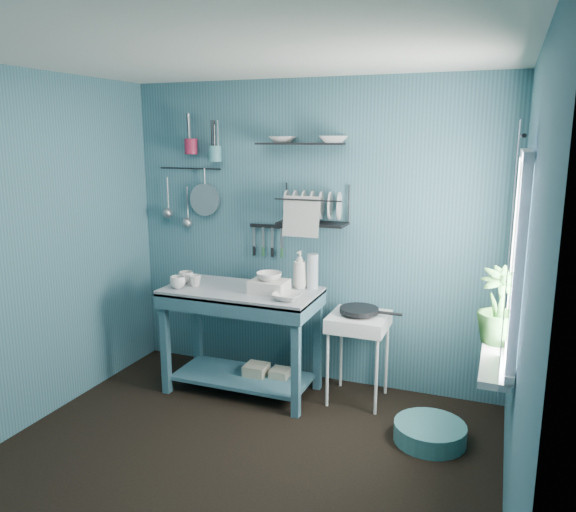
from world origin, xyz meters
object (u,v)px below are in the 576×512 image
(colander, at_px, (205,200))
(potted_plant, at_px, (499,306))
(hotplate_stand, at_px, (358,358))
(utensil_cup_magenta, at_px, (191,146))
(mug_mid, at_px, (195,281))
(water_bottle, at_px, (312,271))
(floor_basin, at_px, (430,433))
(work_counter, at_px, (242,341))
(mug_right, at_px, (186,277))
(storage_tin_large, at_px, (256,377))
(soap_bottle, at_px, (300,270))
(utensil_cup_teal, at_px, (215,154))
(mug_left, at_px, (178,282))
(dish_rack, at_px, (313,205))
(frying_pan, at_px, (359,310))
(wash_tub, at_px, (269,287))
(storage_tin_small, at_px, (280,381))

(colander, relative_size, potted_plant, 0.61)
(hotplate_stand, xyz_separation_m, utensil_cup_magenta, (-1.56, 0.22, 1.61))
(mug_mid, relative_size, water_bottle, 0.36)
(floor_basin, bearing_deg, work_counter, 170.62)
(potted_plant, bearing_deg, mug_right, 170.09)
(mug_right, relative_size, water_bottle, 0.44)
(potted_plant, relative_size, storage_tin_large, 2.08)
(soap_bottle, distance_m, hotplate_stand, 0.83)
(soap_bottle, height_order, water_bottle, soap_bottle)
(water_bottle, relative_size, storage_tin_large, 1.27)
(hotplate_stand, bearing_deg, colander, 169.72)
(utensil_cup_teal, relative_size, potted_plant, 0.28)
(mug_left, height_order, mug_right, same)
(soap_bottle, bearing_deg, mug_mid, -162.00)
(dish_rack, bearing_deg, potted_plant, -27.32)
(mug_left, relative_size, colander, 0.44)
(mug_right, bearing_deg, potted_plant, -9.91)
(dish_rack, bearing_deg, soap_bottle, -107.59)
(utensil_cup_magenta, bearing_deg, colander, 16.73)
(mug_mid, distance_m, storage_tin_large, 0.94)
(mug_right, xyz_separation_m, utensil_cup_magenta, (-0.15, 0.40, 1.05))
(floor_basin, bearing_deg, water_bottle, 155.00)
(floor_basin, bearing_deg, frying_pan, 145.00)
(soap_bottle, relative_size, storage_tin_large, 1.36)
(wash_tub, relative_size, storage_tin_small, 1.40)
(storage_tin_small, bearing_deg, dish_rack, 57.88)
(dish_rack, relative_size, utensil_cup_teal, 4.23)
(work_counter, height_order, storage_tin_large, work_counter)
(colander, height_order, floor_basin, colander)
(soap_bottle, bearing_deg, colander, 166.52)
(colander, bearing_deg, dish_rack, -4.48)
(mug_left, xyz_separation_m, water_bottle, (1.00, 0.38, 0.09))
(potted_plant, bearing_deg, utensil_cup_teal, 160.53)
(hotplate_stand, height_order, floor_basin, hotplate_stand)
(wash_tub, bearing_deg, work_counter, 175.43)
(potted_plant, relative_size, storage_tin_small, 2.29)
(frying_pan, xyz_separation_m, colander, (-1.46, 0.25, 0.76))
(potted_plant, bearing_deg, water_bottle, 155.25)
(soap_bottle, distance_m, water_bottle, 0.10)
(frying_pan, distance_m, dish_rack, 0.91)
(mug_right, distance_m, floor_basin, 2.22)
(water_bottle, height_order, potted_plant, potted_plant)
(potted_plant, distance_m, floor_basin, 1.08)
(mug_right, xyz_separation_m, storage_tin_large, (0.60, 0.05, -0.80))
(colander, height_order, storage_tin_small, colander)
(mug_right, bearing_deg, utensil_cup_magenta, 110.40)
(soap_bottle, xyz_separation_m, storage_tin_small, (-0.12, -0.12, -0.91))
(dish_rack, bearing_deg, utensil_cup_teal, 177.72)
(utensil_cup_teal, bearing_deg, hotplate_stand, -9.39)
(dish_rack, bearing_deg, storage_tin_small, -121.20)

